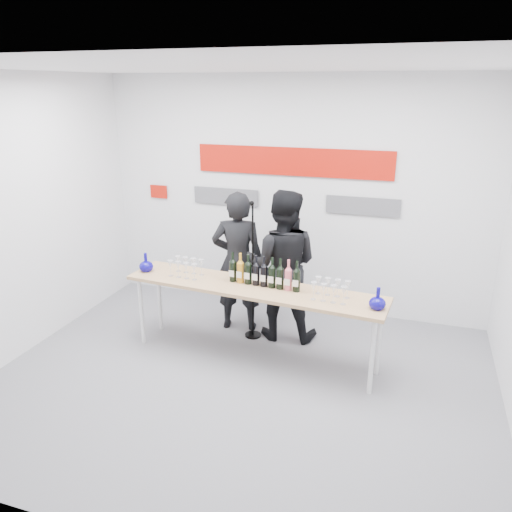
# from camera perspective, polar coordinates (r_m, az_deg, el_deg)

# --- Properties ---
(ground) EXTENTS (5.00, 5.00, 0.00)m
(ground) POSITION_cam_1_polar(r_m,az_deg,el_deg) (5.22, -1.87, -14.15)
(ground) COLOR slate
(ground) RESTS_ON ground
(back_wall) EXTENTS (5.00, 0.04, 3.00)m
(back_wall) POSITION_cam_1_polar(r_m,az_deg,el_deg) (6.43, 4.14, 6.77)
(back_wall) COLOR silver
(back_wall) RESTS_ON ground
(signage) EXTENTS (3.38, 0.02, 0.79)m
(signage) POSITION_cam_1_polar(r_m,az_deg,el_deg) (6.36, 3.64, 9.45)
(signage) COLOR #B11207
(signage) RESTS_ON back_wall
(tasting_table) EXTENTS (2.85, 0.79, 0.85)m
(tasting_table) POSITION_cam_1_polar(r_m,az_deg,el_deg) (5.28, -0.34, -4.12)
(tasting_table) COLOR tan
(tasting_table) RESTS_ON ground
(wine_bottles) EXTENTS (0.80, 0.14, 0.33)m
(wine_bottles) POSITION_cam_1_polar(r_m,az_deg,el_deg) (5.20, 0.92, -1.77)
(wine_bottles) COLOR black
(wine_bottles) RESTS_ON tasting_table
(decanter_left) EXTENTS (0.16, 0.16, 0.21)m
(decanter_left) POSITION_cam_1_polar(r_m,az_deg,el_deg) (5.79, -12.47, -0.68)
(decanter_left) COLOR #0D067A
(decanter_left) RESTS_ON tasting_table
(decanter_right) EXTENTS (0.16, 0.16, 0.21)m
(decanter_right) POSITION_cam_1_polar(r_m,az_deg,el_deg) (4.84, 13.74, -4.71)
(decanter_right) COLOR #0D067A
(decanter_right) RESTS_ON tasting_table
(glasses_left) EXTENTS (0.38, 0.25, 0.18)m
(glasses_left) POSITION_cam_1_polar(r_m,az_deg,el_deg) (5.57, -8.01, -1.34)
(glasses_left) COLOR silver
(glasses_left) RESTS_ON tasting_table
(glasses_right) EXTENTS (0.38, 0.25, 0.18)m
(glasses_right) POSITION_cam_1_polar(r_m,az_deg,el_deg) (4.98, 8.52, -3.89)
(glasses_right) COLOR silver
(glasses_right) RESTS_ON tasting_table
(presenter_left) EXTENTS (0.69, 0.53, 1.71)m
(presenter_left) POSITION_cam_1_polar(r_m,az_deg,el_deg) (5.95, -2.09, -0.68)
(presenter_left) COLOR black
(presenter_left) RESTS_ON ground
(presenter_right) EXTENTS (0.93, 0.76, 1.77)m
(presenter_right) POSITION_cam_1_polar(r_m,az_deg,el_deg) (5.74, 3.01, -1.11)
(presenter_right) COLOR black
(presenter_right) RESTS_ON ground
(mic_stand) EXTENTS (0.19, 0.19, 1.66)m
(mic_stand) POSITION_cam_1_polar(r_m,az_deg,el_deg) (5.84, -0.37, -4.73)
(mic_stand) COLOR black
(mic_stand) RESTS_ON ground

